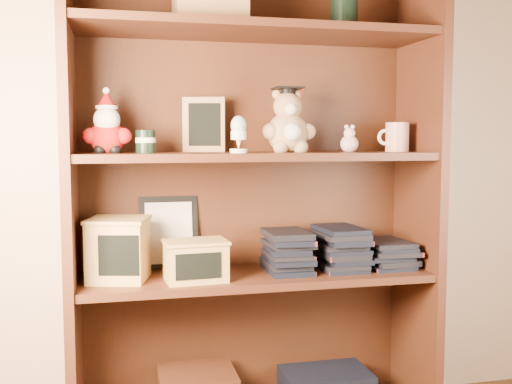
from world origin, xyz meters
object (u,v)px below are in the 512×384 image
(bookcase, at_px, (252,203))
(grad_teddy_bear, at_px, (288,127))
(treats_box, at_px, (119,249))
(teacher_mug, at_px, (396,137))

(bookcase, relative_size, grad_teddy_bear, 7.30)
(treats_box, bearing_deg, teacher_mug, 0.05)
(teacher_mug, relative_size, treats_box, 0.52)
(teacher_mug, bearing_deg, treats_box, -179.95)
(teacher_mug, height_order, treats_box, teacher_mug)
(grad_teddy_bear, height_order, treats_box, grad_teddy_bear)
(bookcase, relative_size, treats_box, 7.34)
(bookcase, height_order, teacher_mug, bookcase)
(grad_teddy_bear, xyz_separation_m, teacher_mug, (0.39, 0.01, -0.03))
(teacher_mug, bearing_deg, grad_teddy_bear, -179.03)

